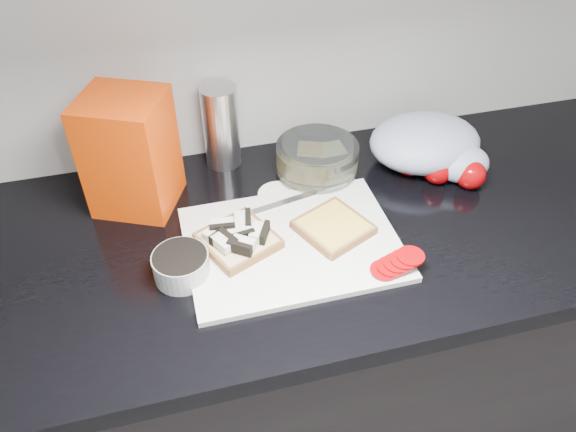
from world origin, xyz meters
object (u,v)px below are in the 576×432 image
object	(u,v)px
cutting_board	(292,243)
steel_canister	(221,127)
bread_bag	(130,153)
glass_bowl	(317,160)

from	to	relation	value
cutting_board	steel_canister	bearing A→B (deg)	104.54
bread_bag	cutting_board	bearing A→B (deg)	-13.22
cutting_board	steel_canister	xyz separation A→B (m)	(-0.08, 0.30, 0.09)
cutting_board	steel_canister	world-z (taller)	steel_canister
bread_bag	steel_canister	bearing A→B (deg)	50.22
cutting_board	glass_bowl	bearing A→B (deg)	61.64
cutting_board	glass_bowl	world-z (taller)	glass_bowl
steel_canister	bread_bag	bearing A→B (deg)	-154.43
cutting_board	glass_bowl	size ratio (longest dim) A/B	2.24
cutting_board	bread_bag	distance (m)	0.36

